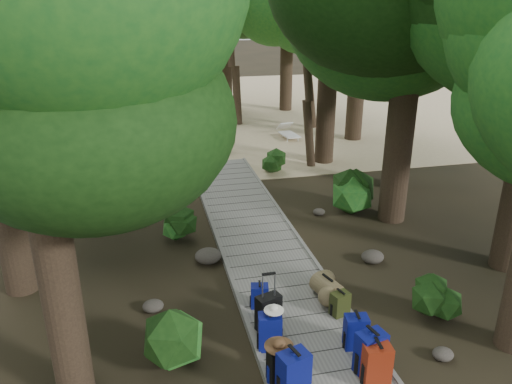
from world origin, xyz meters
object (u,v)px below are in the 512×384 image
object	(u,v)px
backpack_left_d	(260,295)
backpack_left_a	(294,373)
duffel_right_khaki	(327,288)
backpack_right_d	(340,303)
backpack_left_c	(270,330)
sun_lounger	(289,132)
backpack_right_a	(377,362)
backpack_right_c	(356,330)
kayak	(137,143)
lone_suitcase_on_sand	(222,145)
backpack_right_b	(371,351)
suitcase_on_boardwalk	(268,312)
backpack_left_b	(280,364)

from	to	relation	value
backpack_left_d	backpack_left_a	bearing A→B (deg)	-79.30
duffel_right_khaki	backpack_right_d	bearing A→B (deg)	-103.37
backpack_left_c	sun_lounger	distance (m)	13.49
backpack_right_a	duffel_right_khaki	world-z (taller)	backpack_right_a
backpack_right_c	kayak	distance (m)	13.66
backpack_right_d	duffel_right_khaki	size ratio (longest dim) A/B	0.81
backpack_left_c	backpack_right_a	distance (m)	1.75
sun_lounger	backpack_right_c	bearing A→B (deg)	-109.09
backpack_left_c	sun_lounger	xyz separation A→B (m)	(4.18, 12.82, -0.17)
backpack_right_d	sun_lounger	distance (m)	12.50
backpack_right_d	backpack_left_c	bearing A→B (deg)	-174.15
backpack_right_c	sun_lounger	world-z (taller)	backpack_right_c
backpack_right_d	duffel_right_khaki	xyz separation A→B (m)	(-0.03, 0.58, -0.04)
backpack_left_c	lone_suitcase_on_sand	bearing A→B (deg)	94.14
backpack_right_b	sun_lounger	distance (m)	14.01
backpack_left_d	backpack_left_c	bearing A→B (deg)	-83.49
backpack_left_c	backpack_left_d	bearing A→B (deg)	94.35
suitcase_on_boardwalk	sun_lounger	size ratio (longest dim) A/B	0.38
kayak	duffel_right_khaki	bearing A→B (deg)	-55.99
backpack_right_c	suitcase_on_boardwalk	size ratio (longest dim) A/B	0.97
backpack_left_d	lone_suitcase_on_sand	xyz separation A→B (m)	(1.02, 10.26, -0.04)
duffel_right_khaki	lone_suitcase_on_sand	bearing A→B (deg)	75.48
backpack_right_d	duffel_right_khaki	world-z (taller)	backpack_right_d
backpack_right_d	suitcase_on_boardwalk	distance (m)	1.38
backpack_left_a	backpack_left_d	xyz separation A→B (m)	(0.05, 2.29, -0.16)
backpack_right_c	kayak	world-z (taller)	backpack_right_c
backpack_left_a	backpack_right_c	bearing A→B (deg)	15.19
backpack_left_b	backpack_right_b	xyz separation A→B (m)	(1.40, -0.10, 0.06)
kayak	backpack_left_d	bearing A→B (deg)	-62.17
backpack_right_a	backpack_left_d	bearing A→B (deg)	122.59
backpack_left_a	backpack_right_b	world-z (taller)	backpack_left_a
backpack_right_a	suitcase_on_boardwalk	xyz separation A→B (m)	(-1.24, 1.62, -0.03)
backpack_right_b	kayak	bearing A→B (deg)	90.73
backpack_right_d	sun_lounger	bearing A→B (deg)	60.65
kayak	backpack_left_b	bearing A→B (deg)	-64.28
backpack_left_b	kayak	distance (m)	13.88
backpack_right_d	kayak	size ratio (longest dim) A/B	0.16
backpack_left_b	sun_lounger	xyz separation A→B (m)	(4.23, 13.62, -0.15)
suitcase_on_boardwalk	kayak	xyz separation A→B (m)	(-2.10, 12.44, -0.28)
backpack_left_c	backpack_right_b	world-z (taller)	backpack_right_b
backpack_left_b	duffel_right_khaki	xyz separation A→B (m)	(1.50, 2.00, -0.13)
kayak	sun_lounger	world-z (taller)	sun_lounger
backpack_right_a	sun_lounger	size ratio (longest dim) A/B	0.41
backpack_left_c	backpack_right_b	bearing A→B (deg)	-23.62
backpack_left_d	backpack_right_b	distance (m)	2.43
backpack_right_b	sun_lounger	xyz separation A→B (m)	(2.83, 13.72, -0.21)
backpack_left_d	sun_lounger	bearing A→B (deg)	82.68
backpack_right_b	duffel_right_khaki	world-z (taller)	backpack_right_b
backpack_left_a	kayak	world-z (taller)	backpack_left_a
backpack_left_c	backpack_right_a	world-z (taller)	backpack_right_a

